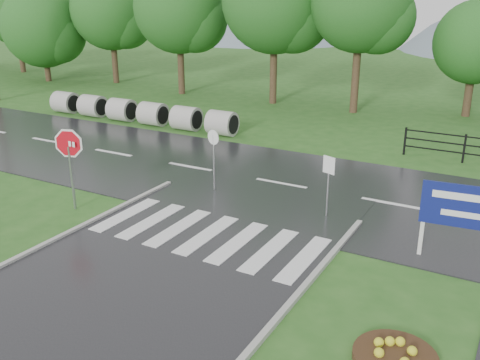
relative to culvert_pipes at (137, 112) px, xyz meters
The scene contains 10 objects.
ground 18.48m from the culvert_pipes, 54.31° to the right, with size 120.00×120.00×0.00m, color #295A1E.
main_road 11.89m from the culvert_pipes, 24.90° to the right, with size 90.00×8.00×0.04m, color black.
crosswalk 14.71m from the culvert_pipes, 42.87° to the right, with size 6.50×2.80×0.02m.
treeline 14.83m from the culvert_pipes, 37.40° to the left, with size 83.20×5.20×10.00m.
culvert_pipes is the anchor object (origin of this frame).
stop_sign 12.00m from the culvert_pipes, 60.11° to the right, with size 1.19×0.42×2.82m.
estate_billboard 19.30m from the culvert_pipes, 25.20° to the right, with size 2.46×0.32×2.16m.
flower_bed 21.21m from the culvert_pipes, 37.43° to the right, with size 1.60×1.60×0.32m.
reg_sign_small 15.03m from the culvert_pipes, 27.93° to the right, with size 0.42×0.17×1.98m.
reg_sign_round 11.30m from the culvert_pipes, 36.94° to the right, with size 0.50×0.14×2.21m.
Camera 1 is at (7.61, -6.67, 6.65)m, focal length 40.00 mm.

